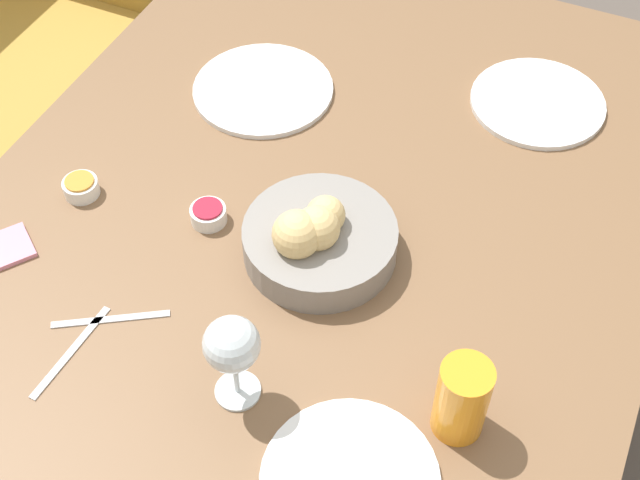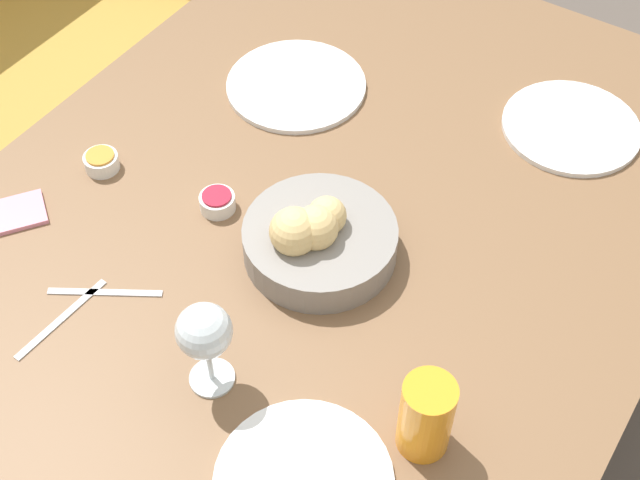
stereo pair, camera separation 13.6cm
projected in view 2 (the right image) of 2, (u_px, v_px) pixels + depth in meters
The scene contains 11 objects.
ground_plane at pixel (320, 432), 1.98m from camera, with size 10.00×10.00×0.00m, color #564C44.
dining_table at pixel (320, 249), 1.49m from camera, with size 1.49×1.09×0.71m.
bread_basket at pixel (317, 238), 1.35m from camera, with size 0.24×0.24×0.11m.
plate_near_right at pixel (571, 127), 1.56m from camera, with size 0.24×0.24×0.01m.
plate_far_center at pixel (296, 85), 1.63m from camera, with size 0.26×0.26×0.01m.
juice_glass at pixel (426, 416), 1.13m from camera, with size 0.07×0.07×0.13m.
wine_glass at pixel (204, 334), 1.15m from camera, with size 0.08×0.08×0.16m.
jam_bowl_berry at pixel (217, 202), 1.43m from camera, with size 0.06×0.06×0.03m.
jam_bowl_honey at pixel (101, 162), 1.49m from camera, with size 0.06×0.06×0.03m.
fork_silver at pixel (105, 292), 1.33m from camera, with size 0.10×0.15×0.00m.
knife_silver at pixel (62, 319), 1.30m from camera, with size 0.17×0.02×0.00m.
Camera 2 is at (-0.79, -0.52, 1.79)m, focal length 50.00 mm.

